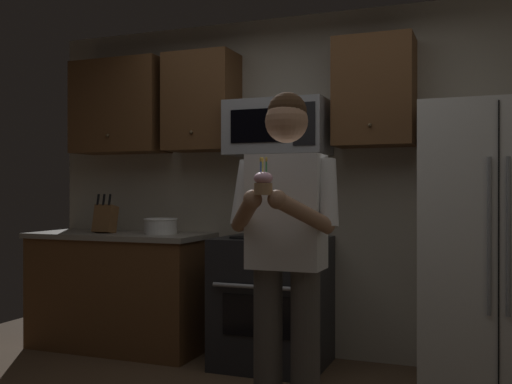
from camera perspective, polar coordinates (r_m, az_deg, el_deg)
wall_back at (r=4.62m, az=4.97°, el=0.66°), size 4.40×0.10×2.60m
oven_range at (r=4.36m, az=1.59°, el=-10.38°), size 0.76×0.70×0.93m
microwave at (r=4.43m, az=2.11°, el=6.13°), size 0.74×0.41×0.40m
refrigerator at (r=4.02m, az=22.06°, el=-4.98°), size 0.90×0.75×1.80m
cabinet_row_upper at (r=4.72m, az=-4.38°, el=8.57°), size 2.78×0.36×0.76m
counter_left at (r=4.96m, az=-12.82°, el=-9.11°), size 1.44×0.66×0.92m
knife_block at (r=4.92m, az=-14.19°, el=-2.49°), size 0.16×0.15×0.32m
bowl_large_white at (r=4.71m, az=-9.10°, el=-3.20°), size 0.26×0.26×0.12m
person at (r=3.04m, az=2.86°, el=-4.81°), size 0.60×0.48×1.76m
cupcake at (r=2.72m, az=0.70°, el=0.89°), size 0.09×0.09×0.17m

